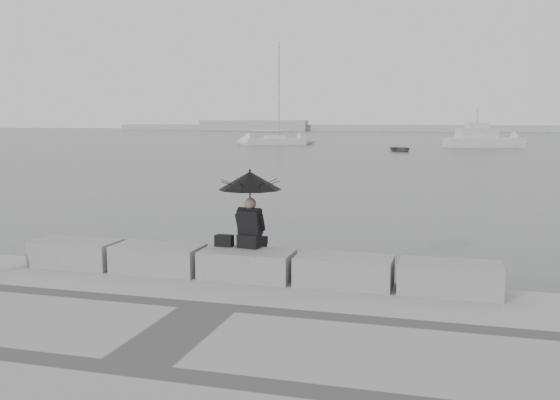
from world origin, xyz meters
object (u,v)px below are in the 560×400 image
(sailboat_left, at_px, (275,140))
(motor_cruiser, at_px, (484,139))
(seated_person, at_px, (250,192))
(dinghy, at_px, (401,149))

(sailboat_left, height_order, motor_cruiser, sailboat_left)
(seated_person, relative_size, dinghy, 0.43)
(dinghy, bearing_deg, motor_cruiser, 16.96)
(sailboat_left, bearing_deg, seated_person, -102.10)
(motor_cruiser, bearing_deg, dinghy, -145.06)
(seated_person, xyz_separation_m, sailboat_left, (-18.54, 65.51, -1.47))
(motor_cruiser, distance_m, dinghy, 14.44)
(sailboat_left, distance_m, dinghy, 20.84)
(sailboat_left, bearing_deg, motor_cruiser, -29.46)
(sailboat_left, xyz_separation_m, dinghy, (16.71, -12.45, -0.25))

